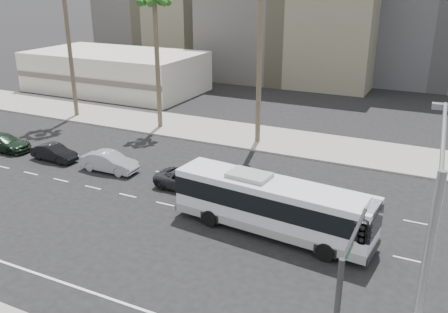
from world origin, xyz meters
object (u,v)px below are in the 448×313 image
Objects in this scene: city_bus at (272,204)px; traffic_signal at (360,241)px; car_b at (109,162)px; streetlight_corner at (419,302)px; car_a at (188,180)px; palm_mid at (154,0)px; car_c at (54,153)px; car_d at (4,142)px.

traffic_signal reaches higher than city_bus.
streetlight_corner is (22.76, -14.98, 5.07)m from car_b.
traffic_signal is (13.57, -11.66, 4.85)m from car_a.
palm_mid reaches higher than city_bus.
car_c is at bearing 155.34° from traffic_signal.
car_b is (-14.42, 3.41, -1.02)m from city_bus.
car_d is at bearing 93.26° from car_c.
city_bus reaches higher than car_a.
streetlight_corner is at bearing -117.43° from car_d.
palm_mid is at bearing 43.30° from car_a.
traffic_signal is (-2.10, 3.00, -0.29)m from streetlight_corner.
car_d is 37.35m from streetlight_corner.
streetlight_corner is (8.35, -11.57, 4.05)m from city_bus.
streetlight_corner reaches higher than car_b.
car_a is at bearing -94.15° from car_b.
palm_mid is at bearing -10.93° from car_c.
car_c is 0.30× the size of palm_mid.
streetlight_corner is (33.91, -14.81, 5.10)m from car_d.
car_a is 18.24m from car_d.
traffic_signal is at bearing -44.80° from palm_mid.
car_d is 0.38× the size of palm_mid.
traffic_signal is (31.81, -11.81, 4.80)m from car_d.
car_c is at bearing 176.02° from city_bus.
car_d is at bearing -126.14° from palm_mid.
car_d reaches higher than car_c.
streetlight_corner reaches higher than car_d.
traffic_signal is (26.17, -11.88, 4.86)m from car_c.
traffic_signal is at bearing -111.90° from car_c.
city_bus is 0.90× the size of palm_mid.
streetlight_corner is 0.77× the size of palm_mid.
city_bus is at bearing -109.95° from car_a.
palm_mid reaches higher than streetlight_corner.
car_d is at bearing 153.70° from streetlight_corner.
car_a is at bearing -94.31° from car_d.
car_b is at bearing -76.19° from palm_mid.
traffic_signal is 0.50× the size of palm_mid.
city_bus is 1.16× the size of streetlight_corner.
city_bus is at bearing 125.86° from traffic_signal.
car_c is at bearing -103.45° from palm_mid.
streetlight_corner is at bearing -130.16° from car_a.
traffic_signal is at bearing -48.44° from city_bus.
palm_mid is at bearing 131.48° from streetlight_corner.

